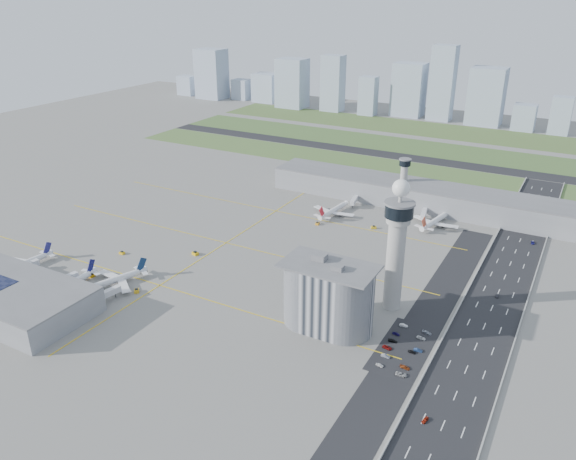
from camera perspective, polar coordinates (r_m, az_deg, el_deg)
The scene contains 63 objects.
ground at distance 298.35m, azimuth -3.27°, elevation -4.99°, with size 1000.00×1000.00×0.00m, color gray.
grass_strip_0 at distance 495.07m, azimuth 8.71°, elevation 6.53°, with size 480.00×50.00×0.08m, color #466630.
grass_strip_1 at distance 563.57m, azimuth 11.47°, elevation 8.41°, with size 480.00×60.00×0.08m, color #476831.
grass_strip_2 at distance 638.24m, azimuth 13.77°, elevation 9.95°, with size 480.00×70.00×0.08m, color #4C622E.
runway at distance 528.64m, azimuth 10.16°, elevation 7.53°, with size 480.00×22.00×0.10m, color black.
highway at distance 263.90m, azimuth 18.81°, elevation -10.50°, with size 28.00×500.00×0.10m, color black.
barrier_left at distance 265.39m, azimuth 15.84°, elevation -9.74°, with size 0.60×500.00×1.20m, color #9E9E99.
barrier_right at distance 262.56m, azimuth 21.85°, elevation -11.04°, with size 0.60×500.00×1.20m, color #9E9E99.
landside_road at distance 259.40m, azimuth 12.90°, elevation -10.38°, with size 18.00×260.00×0.08m, color black.
parking_lot at distance 250.16m, azimuth 11.63°, elevation -11.66°, with size 20.00×44.00×0.10m, color black.
taxiway_line_h_0 at distance 299.32m, azimuth -12.89°, elevation -5.50°, with size 260.00×0.60×0.01m, color yellow.
taxiway_line_h_1 at distance 340.73m, azimuth -6.31°, elevation -1.31°, with size 260.00×0.60×0.01m, color yellow.
taxiway_line_h_2 at distance 387.05m, azimuth -1.24°, elevation 1.94°, with size 260.00×0.60×0.01m, color yellow.
taxiway_line_v at distance 340.73m, azimuth -6.31°, elevation -1.31°, with size 0.60×260.00×0.01m, color yellow.
control_tower at distance 262.06m, azimuth 10.98°, elevation -1.07°, with size 14.00×14.00×64.50m.
secondary_tower at distance 406.45m, azimuth 11.68°, elevation 5.33°, with size 8.60×8.60×31.90m.
admin_building at distance 252.27m, azimuth 4.09°, elevation -6.74°, with size 42.00×24.00×33.50m.
terminal_pier at distance 405.45m, azimuth 12.81°, elevation 3.55°, with size 210.00×32.00×15.80m.
near_terminal at distance 300.71m, azimuth -26.56°, elevation -6.04°, with size 84.00×42.00×13.00m.
airplane_near_a at distance 338.99m, azimuth -25.32°, elevation -2.81°, with size 34.76×29.55×9.73m, color white, non-canonical shape.
airplane_near_b at distance 306.62m, azimuth -21.41°, elevation -4.84°, with size 35.56×30.23×9.96m, color white, non-canonical shape.
airplane_near_c at distance 303.17m, azimuth -17.31°, elevation -4.52°, with size 36.77×31.26×10.30m, color white, non-canonical shape.
airplane_far_a at distance 381.09m, azimuth 4.71°, elevation 2.34°, with size 36.44×30.97×10.20m, color white, non-canonical shape.
airplane_far_b at distance 374.47m, azimuth 14.79°, elevation 1.24°, with size 37.62×31.97×10.53m, color white, non-canonical shape.
jet_bridge_near_0 at distance 331.31m, azimuth -26.09°, elevation -3.95°, with size 14.00×3.00×5.70m, color silver, non-canonical shape.
jet_bridge_near_1 at distance 308.85m, azimuth -22.79°, elevation -5.31°, with size 14.00×3.00×5.70m, color silver, non-canonical shape.
jet_bridge_near_2 at distance 287.77m, azimuth -18.97°, elevation -6.86°, with size 14.00×3.00×5.70m, color silver, non-canonical shape.
jet_bridge_far_0 at distance 404.22m, azimuth 6.93°, elevation 3.16°, with size 14.00×3.00×5.70m, color silver, non-canonical shape.
jet_bridge_far_1 at distance 389.78m, azimuth 13.73°, elevation 1.86°, with size 14.00×3.00×5.70m, color silver, non-canonical shape.
tug_0 at distance 338.37m, azimuth -16.51°, elevation -2.22°, with size 2.08×3.03×1.76m, color gold, non-canonical shape.
tug_1 at distance 317.35m, azimuth -19.31°, elevation -4.35°, with size 2.34×3.40×1.98m, color orange, non-canonical shape.
tug_2 at distance 295.36m, azimuth -15.13°, elevation -5.94°, with size 2.34×3.40×1.98m, color gold, non-canonical shape.
tug_3 at distance 327.85m, azimuth -9.41°, elevation -2.33°, with size 2.53×3.68×2.14m, color #E6B00B, non-canonical shape.
tug_4 at distance 364.84m, azimuth 3.01°, elevation 0.69°, with size 2.15×3.13×1.82m, color orange, non-canonical shape.
tug_5 at distance 362.48m, azimuth 8.70°, elevation 0.29°, with size 2.30×3.35×1.95m, color yellow, non-canonical shape.
car_lot_0 at distance 237.83m, azimuth 9.30°, elevation -13.38°, with size 1.30×3.24×1.10m, color silver.
car_lot_1 at distance 243.08m, azimuth 9.88°, elevation -12.50°, with size 1.31×3.75×1.24m, color gray.
car_lot_2 at distance 248.22m, azimuth 10.04°, elevation -11.67°, with size 1.92×4.15×1.15m, color maroon.
car_lot_3 at distance 252.85m, azimuth 10.59°, elevation -11.00°, with size 1.59×3.91×1.13m, color black.
car_lot_4 at distance 257.64m, azimuth 10.92°, elevation -10.30°, with size 1.39×3.45×1.17m, color #150D4B.
car_lot_5 at distance 263.91m, azimuth 11.66°, elevation -9.47°, with size 1.33×3.80×1.25m, color silver.
car_lot_6 at distance 234.32m, azimuth 11.44°, elevation -14.18°, with size 2.18×4.72×1.31m, color #A0A0A0.
car_lot_7 at distance 238.41m, azimuth 11.79°, elevation -13.49°, with size 1.67×4.11×1.19m, color maroon.
car_lot_8 at distance 247.68m, azimuth 12.48°, elevation -12.00°, with size 1.31×3.26×1.11m, color black.
car_lot_9 at distance 249.13m, azimuth 13.07°, elevation -11.81°, with size 1.30×3.73×1.23m, color navy.
car_lot_10 at distance 257.15m, azimuth 13.37°, elevation -10.62°, with size 1.87×4.05×1.13m, color silver.
car_lot_11 at distance 261.21m, azimuth 13.92°, elevation -10.08°, with size 1.75×4.30×1.25m, color #8E94A1.
car_hw_0 at distance 216.03m, azimuth 13.75°, elevation -18.23°, with size 1.45×3.61×1.23m, color maroon.
car_hw_1 at distance 300.09m, azimuth 20.46°, elevation -6.28°, with size 1.24×3.56×1.17m, color #222227.
car_hw_2 at distance 368.37m, azimuth 23.61°, elevation -1.19°, with size 1.87×4.06×1.13m, color navy.
car_hw_4 at distance 427.32m, azimuth 22.69°, elevation 2.27°, with size 1.49×3.70×1.26m, color slate.
skyline_bldg_0 at distance 836.24m, azimuth -10.18°, elevation 14.26°, with size 24.05×19.24×26.50m, color #9EADC1.
skyline_bldg_1 at distance 802.00m, azimuth -7.77°, elevation 15.44°, with size 37.63×30.10×65.60m, color #9EADC1.
skyline_bldg_2 at distance 792.34m, azimuth -4.73°, elevation 14.05°, with size 22.81×18.25×26.79m, color #9EADC1.
skyline_bldg_3 at distance 772.07m, azimuth -2.22°, elevation 14.24°, with size 32.30×25.84×36.93m, color #9EADC1.
skyline_bldg_4 at distance 732.74m, azimuth 0.42°, elevation 14.69°, with size 35.81×28.65×60.36m, color #9EADC1.
skyline_bldg_5 at distance 712.19m, azimuth 4.58°, elevation 14.63°, with size 25.49×20.39×66.89m, color #9EADC1.
skyline_bldg_6 at distance 694.27m, azimuth 8.14°, elevation 13.34°, with size 20.04×16.03×45.20m, color #9EADC1.
skyline_bldg_7 at distance 696.79m, azimuth 12.17°, elevation 13.76°, with size 35.76×28.61×61.22m, color #9EADC1.
skyline_bldg_8 at distance 679.48m, azimuth 15.41°, elevation 14.17°, with size 26.33×21.06×83.39m, color #9EADC1.
skyline_bldg_9 at distance 671.86m, azimuth 19.51°, elevation 12.67°, with size 36.96×29.57×62.11m, color #9EADC1.
skyline_bldg_10 at distance 660.73m, azimuth 22.86°, elevation 10.49°, with size 23.01×18.41×27.75m, color #9EADC1.
skyline_bldg_11 at distance 656.62m, azimuth 25.97°, elevation 10.40°, with size 20.22×16.18×38.97m, color #9EADC1.
Camera 1 is at (141.65, -220.90, 141.96)m, focal length 35.00 mm.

